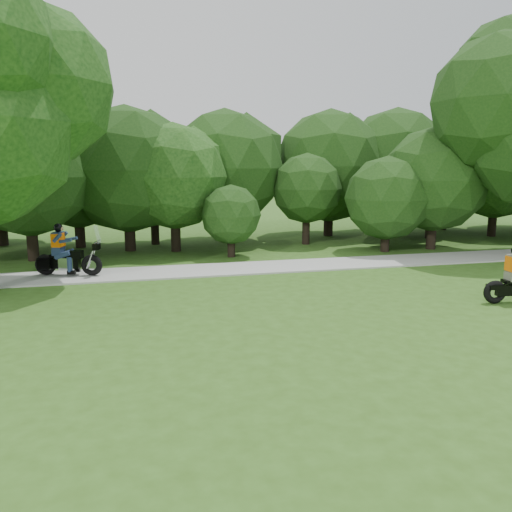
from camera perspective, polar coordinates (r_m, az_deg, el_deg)
name	(u,v)px	position (r m, az deg, el deg)	size (l,w,h in m)	color
ground	(403,334)	(12.01, 16.40, -8.59)	(100.00, 100.00, 0.00)	#315317
walkway	(293,266)	(19.08, 4.30, -1.12)	(60.00, 2.20, 0.06)	#A5A59F
tree_line	(269,172)	(25.05, 1.45, 9.61)	(39.50, 11.68, 7.08)	black
touring_motorcycle	(64,257)	(18.36, -21.11, -0.07)	(2.32, 1.19, 1.81)	black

